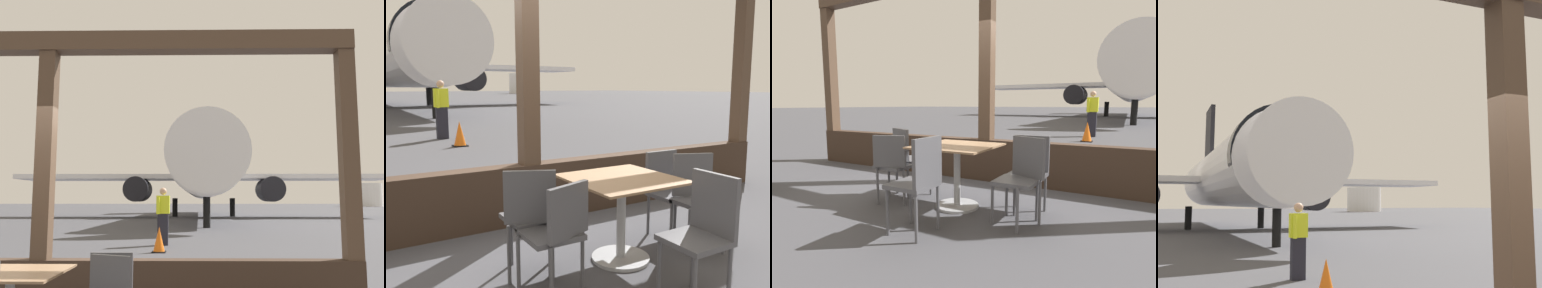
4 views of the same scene
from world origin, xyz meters
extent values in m
cube|color=#38281E|center=(0.00, 0.00, 0.33)|extent=(7.57, 0.24, 0.67)
cube|color=#4C3828|center=(0.00, 0.00, 1.61)|extent=(0.20, 0.20, 3.21)
cube|color=#4C3828|center=(3.69, 0.00, 1.61)|extent=(0.20, 0.20, 3.21)
cube|color=#8C6B4C|center=(0.25, -1.40, 0.74)|extent=(0.89, 0.89, 0.02)
cylinder|color=#9EA0A5|center=(0.25, -1.40, 0.37)|extent=(0.08, 0.08, 0.73)
cylinder|color=#9EA0A5|center=(0.25, -1.40, 0.01)|extent=(0.52, 0.52, 0.03)
cube|color=#4C4C51|center=(-0.54, -1.58, 0.46)|extent=(0.40, 0.40, 0.04)
cube|color=#4C4C51|center=(-0.48, -1.75, 0.67)|extent=(0.39, 0.17, 0.39)
cylinder|color=#4C4C51|center=(-0.76, -1.47, 0.23)|extent=(0.03, 0.03, 0.46)
cylinder|color=#4C4C51|center=(-0.44, -1.36, 0.23)|extent=(0.03, 0.03, 0.46)
cylinder|color=#4C4C51|center=(-0.65, -1.79, 0.23)|extent=(0.03, 0.03, 0.46)
cylinder|color=#4C4C51|center=(-0.33, -1.68, 0.23)|extent=(0.03, 0.03, 0.46)
cube|color=#4C4C51|center=(1.05, -1.22, 0.44)|extent=(0.40, 0.40, 0.04)
cube|color=#4C4C51|center=(1.05, -1.04, 0.67)|extent=(0.40, 0.04, 0.41)
cylinder|color=#4C4C51|center=(1.22, -1.39, 0.22)|extent=(0.03, 0.03, 0.44)
cylinder|color=#4C4C51|center=(0.88, -1.39, 0.22)|extent=(0.03, 0.03, 0.44)
cylinder|color=#4C4C51|center=(1.22, -1.05, 0.22)|extent=(0.03, 0.03, 0.44)
cylinder|color=#4C4C51|center=(0.88, -1.05, 0.22)|extent=(0.03, 0.03, 0.44)
cube|color=#4C4C51|center=(0.25, -2.25, 0.47)|extent=(0.40, 0.40, 0.04)
cube|color=#4C4C51|center=(0.43, -2.25, 0.71)|extent=(0.05, 0.40, 0.44)
cylinder|color=#4C4C51|center=(0.08, -2.41, 0.24)|extent=(0.03, 0.03, 0.47)
cylinder|color=#4C4C51|center=(0.09, -2.07, 0.24)|extent=(0.03, 0.03, 0.47)
cylinder|color=#4C4C51|center=(0.42, -2.42, 0.24)|extent=(0.03, 0.03, 0.47)
cylinder|color=#4C4C51|center=(0.43, -2.08, 0.24)|extent=(0.03, 0.03, 0.47)
cube|color=#4C4C51|center=(1.05, -1.58, 0.45)|extent=(0.40, 0.40, 0.04)
cube|color=#4C4C51|center=(1.12, -1.41, 0.68)|extent=(0.38, 0.19, 0.42)
cylinder|color=#4C4C51|center=(1.14, -1.80, 0.23)|extent=(0.03, 0.03, 0.45)
cylinder|color=#4C4C51|center=(0.83, -1.67, 0.23)|extent=(0.03, 0.03, 0.45)
cylinder|color=#4C4C51|center=(1.27, -1.49, 0.23)|extent=(0.03, 0.03, 0.45)
cylinder|color=#4C4C51|center=(0.96, -1.35, 0.23)|extent=(0.03, 0.03, 0.45)
cube|color=#4C4C51|center=(-0.54, -1.22, 0.48)|extent=(0.40, 0.40, 0.04)
cube|color=#4C4C51|center=(-0.62, -1.38, 0.70)|extent=(0.38, 0.20, 0.41)
cylinder|color=#4C4C51|center=(-0.63, -1.00, 0.24)|extent=(0.03, 0.03, 0.48)
cylinder|color=#4C4C51|center=(-0.32, -1.13, 0.24)|extent=(0.03, 0.03, 0.48)
cylinder|color=#4C4C51|center=(-0.77, -1.30, 0.24)|extent=(0.03, 0.03, 0.48)
cylinder|color=#4C4C51|center=(-0.46, -1.44, 0.24)|extent=(0.03, 0.03, 0.48)
cylinder|color=silver|center=(2.25, 29.88, 3.49)|extent=(3.94, 29.03, 3.94)
cone|color=silver|center=(2.25, 14.06, 3.49)|extent=(3.75, 2.60, 3.75)
cylinder|color=black|center=(2.25, 15.96, 3.64)|extent=(4.02, 0.90, 4.02)
cube|color=silver|center=(10.17, 29.81, 3.19)|extent=(13.86, 4.20, 0.36)
cylinder|color=black|center=(7.42, 28.41, 2.19)|extent=(1.90, 3.20, 1.90)
cylinder|color=black|center=(2.25, 16.26, 0.76)|extent=(0.36, 0.36, 1.52)
cylinder|color=black|center=(4.65, 30.81, 0.76)|extent=(0.44, 0.44, 1.52)
cube|color=black|center=(0.77, 8.06, 0.47)|extent=(0.32, 0.20, 0.95)
cube|color=yellow|center=(0.77, 8.06, 1.23)|extent=(0.40, 0.22, 0.55)
sphere|color=tan|center=(0.77, 8.06, 1.63)|extent=(0.22, 0.22, 0.22)
cylinder|color=yellow|center=(0.64, 7.86, 1.20)|extent=(0.09, 0.09, 0.52)
cylinder|color=yellow|center=(0.90, 8.26, 1.20)|extent=(0.09, 0.09, 0.52)
cone|color=orange|center=(0.82, 6.27, 0.33)|extent=(0.32, 0.32, 0.66)
cube|color=black|center=(0.82, 6.27, 0.01)|extent=(0.36, 0.36, 0.03)
cylinder|color=white|center=(37.42, 87.02, 2.43)|extent=(6.87, 6.87, 4.86)
camera|label=1|loc=(1.88, -5.15, 1.37)|focal=39.87mm
camera|label=2|loc=(-1.81, -4.07, 1.54)|focal=36.75mm
camera|label=3|loc=(2.02, -4.47, 1.23)|focal=28.34mm
camera|label=4|loc=(-2.36, -2.74, 1.73)|focal=44.93mm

